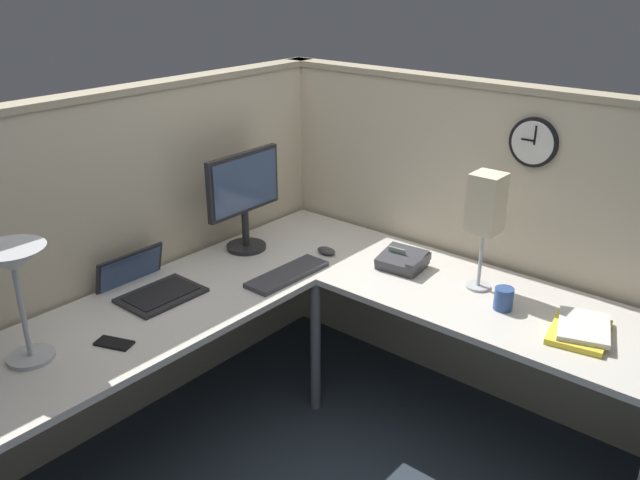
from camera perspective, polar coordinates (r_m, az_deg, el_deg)
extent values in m
plane|color=#2D3842|center=(3.28, -0.03, -16.48)|extent=(6.80, 6.80, 0.00)
cube|color=beige|center=(3.23, -16.25, -1.91)|extent=(2.57, 0.10, 1.55)
cube|color=tan|center=(3.00, -17.93, 11.94)|extent=(2.57, 0.12, 0.03)
cube|color=beige|center=(3.39, 12.95, -0.38)|extent=(0.10, 2.37, 1.55)
cube|color=tan|center=(3.17, 14.22, 12.87)|extent=(0.12, 2.37, 0.03)
cube|color=beige|center=(2.95, -11.83, -5.16)|extent=(2.35, 0.66, 0.03)
cube|color=beige|center=(2.96, 15.05, -5.46)|extent=(0.66, 1.49, 0.03)
cylinder|color=slate|center=(3.26, -0.39, -9.18)|extent=(0.05, 0.05, 0.70)
cylinder|color=#232326|center=(3.39, -6.35, -0.57)|extent=(0.20, 0.20, 0.02)
cylinder|color=#232326|center=(3.35, -6.42, 1.00)|extent=(0.04, 0.04, 0.20)
cube|color=#232326|center=(3.27, -6.60, 4.91)|extent=(0.46, 0.04, 0.30)
cube|color=#384C72|center=(3.26, -6.38, 4.86)|extent=(0.42, 0.01, 0.26)
cube|color=#232326|center=(2.97, -13.47, -4.65)|extent=(0.34, 0.24, 0.02)
cube|color=black|center=(2.96, -13.49, -4.48)|extent=(0.29, 0.18, 0.00)
cube|color=#232326|center=(3.12, -16.04, -2.76)|extent=(0.34, 0.07, 0.22)
cube|color=#384C72|center=(3.12, -15.96, -2.80)|extent=(0.31, 0.05, 0.18)
cube|color=#38383D|center=(3.07, -2.82, -2.96)|extent=(0.43, 0.15, 0.02)
ellipsoid|color=#38383D|center=(3.30, 0.56, -0.93)|extent=(0.06, 0.10, 0.03)
cylinder|color=#B7BABF|center=(2.69, -23.56, -9.17)|extent=(0.17, 0.17, 0.02)
cylinder|color=#B7BABF|center=(2.60, -24.22, -5.56)|extent=(0.02, 0.02, 0.38)
cone|color=#B7BABF|center=(2.52, -24.95, -1.53)|extent=(0.24, 0.24, 0.09)
cube|color=black|center=(2.67, -17.27, -8.46)|extent=(0.12, 0.16, 0.01)
cube|color=#38383D|center=(3.17, 7.07, -1.82)|extent=(0.21, 0.22, 0.10)
cube|color=#8CA58C|center=(3.16, 6.63, -1.03)|extent=(0.02, 0.09, 0.04)
cube|color=#38383D|center=(3.13, 8.46, -1.85)|extent=(0.19, 0.06, 0.04)
cube|color=yellow|center=(2.80, 21.36, -7.39)|extent=(0.31, 0.26, 0.02)
cube|color=silver|center=(2.80, 21.72, -6.93)|extent=(0.31, 0.26, 0.02)
cylinder|color=#B7BABF|center=(3.06, 13.41, -3.87)|extent=(0.11, 0.11, 0.01)
cylinder|color=#B7BABF|center=(3.00, 13.64, -1.58)|extent=(0.02, 0.02, 0.27)
cube|color=beige|center=(2.90, 14.11, 3.10)|extent=(0.13, 0.13, 0.26)
cylinder|color=#2D4C8C|center=(2.88, 15.49, -4.89)|extent=(0.08, 0.08, 0.10)
cylinder|color=black|center=(3.06, 17.90, 8.01)|extent=(0.03, 0.22, 0.22)
cylinder|color=white|center=(3.05, 17.78, 7.95)|extent=(0.00, 0.19, 0.19)
cube|color=black|center=(3.05, 17.43, 8.20)|extent=(0.00, 0.06, 0.01)
cube|color=black|center=(3.03, 18.01, 8.54)|extent=(0.00, 0.01, 0.08)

